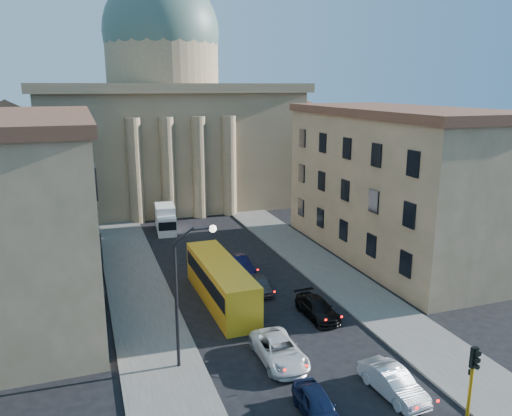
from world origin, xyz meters
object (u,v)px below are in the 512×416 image
at_px(traffic_light, 471,379).
at_px(car_right_near, 393,382).
at_px(city_bus, 221,281).
at_px(box_truck, 166,220).
at_px(street_lamp, 185,286).
at_px(car_left_near, 317,405).

xyz_separation_m(traffic_light, car_right_near, (-2.11, 3.37, -1.83)).
bearing_deg(city_bus, traffic_light, -67.96).
height_order(traffic_light, box_truck, traffic_light).
distance_m(street_lamp, city_bus, 10.05).
relative_size(traffic_light, city_bus, 0.36).
height_order(traffic_light, city_bus, traffic_light).
relative_size(car_left_near, box_truck, 0.74).
height_order(car_left_near, city_bus, city_bus).
xyz_separation_m(street_lamp, box_truck, (3.59, 29.61, -3.87)).
bearing_deg(car_left_near, traffic_light, -19.26).
bearing_deg(city_bus, car_right_near, -70.16).
relative_size(car_right_near, city_bus, 0.39).
bearing_deg(box_truck, car_right_near, -74.48).
distance_m(traffic_light, box_truck, 40.56).
bearing_deg(box_truck, street_lamp, -91.67).
xyz_separation_m(car_right_near, box_truck, (-6.56, 36.24, 0.66)).
distance_m(car_left_near, box_truck, 36.66).
relative_size(street_lamp, car_right_near, 1.93).
bearing_deg(box_truck, car_left_near, -82.03).
distance_m(car_right_near, city_bus, 16.05).
relative_size(street_lamp, car_left_near, 2.12).
height_order(car_right_near, box_truck, box_truck).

